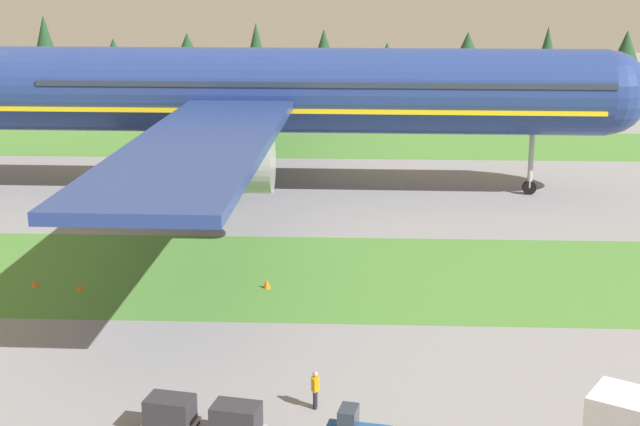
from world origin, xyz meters
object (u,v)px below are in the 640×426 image
Objects in this scene: taxiway_marker_1 at (80,287)px; cargo_dolly_second at (170,411)px; taxiway_marker_0 at (267,283)px; ground_crew_marshaller at (315,388)px; airliner at (265,90)px; taxiway_marker_3 at (35,283)px; cargo_dolly_lead at (236,419)px.

cargo_dolly_second is at bearing -61.92° from taxiway_marker_1.
ground_crew_marshaller is at bearing -76.48° from taxiway_marker_0.
ground_crew_marshaller is (6.43, -41.17, -7.96)m from airliner.
ground_crew_marshaller is 21.00m from taxiway_marker_1.
taxiway_marker_3 is at bearing -23.34° from airliner.
cargo_dolly_lead is 18.63m from taxiway_marker_0.
airliner is at bearing 11.65° from ground_crew_marshaller.
airliner is 44.95m from cargo_dolly_lead.
ground_crew_marshaller is (5.97, 2.41, 0.03)m from cargo_dolly_second.
cargo_dolly_lead is 4.29m from ground_crew_marshaller.
cargo_dolly_lead is 5.20× the size of taxiway_marker_1.
taxiway_marker_0 reaches higher than taxiway_marker_1.
ground_crew_marshaller is 23.59m from taxiway_marker_3.
airliner is 46.01× the size of ground_crew_marshaller.
cargo_dolly_lead is 1.00× the size of cargo_dolly_second.
taxiway_marker_3 is at bearing -178.23° from taxiway_marker_0.
ground_crew_marshaller is (3.12, 2.95, 0.03)m from cargo_dolly_lead.
taxiway_marker_1 reaches higher than taxiway_marker_3.
airliner is at bearing -168.75° from cargo_dolly_second.
cargo_dolly_second reaches higher than taxiway_marker_3.
airliner is 32.82× the size of cargo_dolly_lead.
airliner is at bearing -165.06° from cargo_dolly_lead.
cargo_dolly_second is at bearing -96.95° from taxiway_marker_0.
taxiway_marker_3 is at bearing 168.70° from taxiway_marker_1.
taxiway_marker_1 is at bearing -174.78° from taxiway_marker_0.
cargo_dolly_lead is at bearing -50.64° from taxiway_marker_3.
taxiway_marker_0 is at bearing 5.22° from taxiway_marker_1.
airliner is 29.23m from taxiway_marker_1.
cargo_dolly_second is at bearing -55.65° from taxiway_marker_3.
ground_crew_marshaller reaches higher than taxiway_marker_1.
ground_crew_marshaller is at bearing 9.59° from airliner.
taxiway_marker_3 is (-12.05, 17.63, -0.69)m from cargo_dolly_second.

